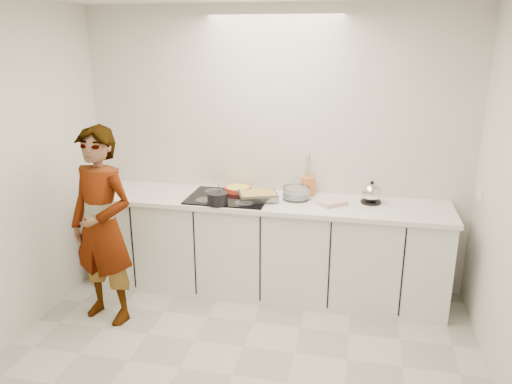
% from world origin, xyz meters
% --- Properties ---
extents(floor, '(3.60, 3.20, 0.00)m').
position_xyz_m(floor, '(0.00, 0.00, 0.00)').
color(floor, beige).
rests_on(floor, ground).
extents(wall_back, '(3.60, 0.00, 2.60)m').
position_xyz_m(wall_back, '(0.00, 1.60, 1.30)').
color(wall_back, silver).
rests_on(wall_back, ground).
extents(wall_front, '(3.60, 0.00, 2.60)m').
position_xyz_m(wall_front, '(0.00, -1.60, 1.30)').
color(wall_front, silver).
rests_on(wall_front, ground).
extents(base_cabinets, '(3.20, 0.58, 0.87)m').
position_xyz_m(base_cabinets, '(0.00, 1.28, 0.43)').
color(base_cabinets, white).
rests_on(base_cabinets, floor).
extents(countertop, '(3.24, 0.64, 0.04)m').
position_xyz_m(countertop, '(0.00, 1.28, 0.89)').
color(countertop, white).
rests_on(countertop, base_cabinets).
extents(hob, '(0.72, 0.54, 0.01)m').
position_xyz_m(hob, '(-0.35, 1.26, 0.92)').
color(hob, black).
rests_on(hob, countertop).
extents(tart_dish, '(0.33, 0.33, 0.04)m').
position_xyz_m(tart_dish, '(-0.31, 1.44, 0.95)').
color(tart_dish, red).
rests_on(tart_dish, hob).
extents(saucepan, '(0.23, 0.23, 0.17)m').
position_xyz_m(saucepan, '(-0.39, 1.04, 0.97)').
color(saucepan, black).
rests_on(saucepan, hob).
extents(baking_dish, '(0.40, 0.35, 0.06)m').
position_xyz_m(baking_dish, '(-0.07, 1.23, 0.96)').
color(baking_dish, silver).
rests_on(baking_dish, hob).
extents(mixing_bowl, '(0.31, 0.31, 0.11)m').
position_xyz_m(mixing_bowl, '(0.25, 1.36, 0.96)').
color(mixing_bowl, silver).
rests_on(mixing_bowl, countertop).
extents(tea_towel, '(0.28, 0.27, 0.04)m').
position_xyz_m(tea_towel, '(0.59, 1.27, 0.93)').
color(tea_towel, white).
rests_on(tea_towel, countertop).
extents(kettle, '(0.20, 0.20, 0.20)m').
position_xyz_m(kettle, '(0.91, 1.39, 1.00)').
color(kettle, black).
rests_on(kettle, countertop).
extents(utensil_crock, '(0.17, 0.17, 0.17)m').
position_xyz_m(utensil_crock, '(0.34, 1.52, 0.99)').
color(utensil_crock, orange).
rests_on(utensil_crock, countertop).
extents(cook, '(0.68, 0.53, 1.66)m').
position_xyz_m(cook, '(-1.23, 0.54, 0.83)').
color(cook, white).
rests_on(cook, floor).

